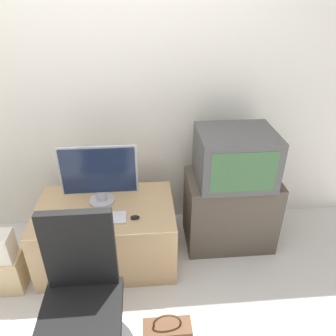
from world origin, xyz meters
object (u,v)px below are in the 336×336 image
(keyboard, at_px, (105,218))
(mouse, at_px, (135,217))
(crt_tv, at_px, (235,157))
(office_chair, at_px, (83,309))
(cardboard_box_lower, at_px, (1,273))
(main_monitor, at_px, (99,175))

(keyboard, relative_size, mouse, 4.61)
(keyboard, relative_size, crt_tv, 0.54)
(mouse, bearing_deg, crt_tv, 19.93)
(office_chair, height_order, cardboard_box_lower, office_chair)
(main_monitor, relative_size, mouse, 8.44)
(main_monitor, relative_size, office_chair, 0.59)
(keyboard, xyz_separation_m, cardboard_box_lower, (-0.76, -0.10, -0.36))
(crt_tv, distance_m, cardboard_box_lower, 1.89)
(mouse, bearing_deg, cardboard_box_lower, -174.92)
(main_monitor, distance_m, mouse, 0.41)
(main_monitor, relative_size, cardboard_box_lower, 1.79)
(crt_tv, relative_size, cardboard_box_lower, 1.81)
(keyboard, distance_m, office_chair, 0.64)
(mouse, distance_m, office_chair, 0.69)
(main_monitor, xyz_separation_m, office_chair, (-0.04, -0.84, -0.37))
(crt_tv, bearing_deg, keyboard, -165.03)
(keyboard, height_order, mouse, mouse)
(cardboard_box_lower, bearing_deg, mouse, 5.08)
(keyboard, bearing_deg, office_chair, -97.19)
(mouse, bearing_deg, office_chair, -115.66)
(keyboard, bearing_deg, mouse, -4.10)
(main_monitor, height_order, crt_tv, crt_tv)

